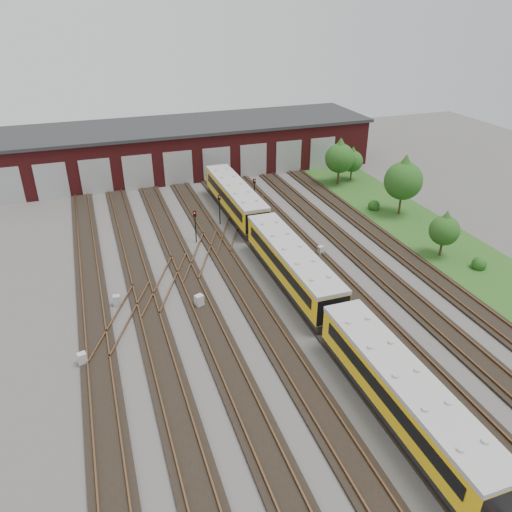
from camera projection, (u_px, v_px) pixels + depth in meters
name	position (u px, v px, depth m)	size (l,w,h in m)	color
ground	(301.00, 334.00, 35.99)	(120.00, 120.00, 0.00)	#464441
track_network	(296.00, 328.00, 36.39)	(30.40, 70.00, 0.33)	black
maintenance_shed	(184.00, 147.00, 67.86)	(51.00, 12.50, 6.35)	#571517
grass_verge	(435.00, 239.00, 49.84)	(8.00, 55.00, 0.05)	#1F4B19
metro_train	(292.00, 264.00, 41.25)	(2.73, 46.92, 3.08)	black
signal_mast_0	(195.00, 222.00, 48.17)	(0.33, 0.31, 3.34)	black
signal_mast_1	(219.00, 206.00, 52.05)	(0.27, 0.25, 3.28)	black
signal_mast_2	(254.00, 190.00, 55.98)	(0.30, 0.28, 3.47)	black
signal_mast_3	(293.00, 240.00, 46.11)	(0.25, 0.24, 2.41)	black
relay_cabinet_0	(82.00, 359.00, 32.80)	(0.56, 0.46, 0.93)	#B3B5B8
relay_cabinet_1	(117.00, 301.00, 39.04)	(0.54, 0.45, 0.90)	#B3B5B8
relay_cabinet_2	(199.00, 301.00, 38.85)	(0.63, 0.52, 1.04)	#B3B5B8
relay_cabinet_3	(249.00, 202.00, 57.19)	(0.61, 0.51, 1.02)	#B3B5B8
relay_cabinet_4	(321.00, 250.00, 46.66)	(0.52, 0.43, 0.87)	#B3B5B8
tree_0	(340.00, 155.00, 62.15)	(3.67, 3.67, 6.08)	#382A19
tree_1	(352.00, 159.00, 64.03)	(2.73, 2.73, 4.52)	#382A19
tree_2	(404.00, 176.00, 53.40)	(4.11, 4.11, 6.81)	#382A19
tree_3	(445.00, 227.00, 45.30)	(2.76, 2.76, 4.57)	#382A19
bush_0	(480.00, 262.00, 44.21)	(1.30, 1.30, 1.30)	#154012
bush_1	(374.00, 204.00, 56.33)	(1.30, 1.30, 1.30)	#154012
bush_2	(340.00, 165.00, 69.42)	(1.11, 1.11, 1.11)	#154012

